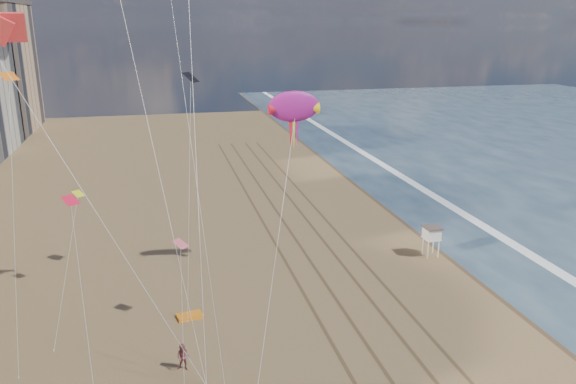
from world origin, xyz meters
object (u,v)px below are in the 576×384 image
Objects in this scene: show_kite at (294,107)px; lifeguard_stand at (432,234)px; kite_flyer_b at (183,357)px; grounded_kite at (190,316)px.

lifeguard_stand is at bearing 3.31° from show_kite.
kite_flyer_b is (-10.81, -12.98, -14.55)m from show_kite.
lifeguard_stand is at bearing 47.91° from kite_flyer_b.
kite_flyer_b is at bearing -106.68° from grounded_kite.
lifeguard_stand is 25.33m from grounded_kite.
show_kite is at bearing 69.34° from kite_flyer_b.
grounded_kite is (-24.29, -6.82, -2.26)m from lifeguard_stand.
kite_flyer_b is at bearing -151.23° from lifeguard_stand.
show_kite is 11.90× the size of kite_flyer_b.
grounded_kite is 7.09m from kite_flyer_b.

